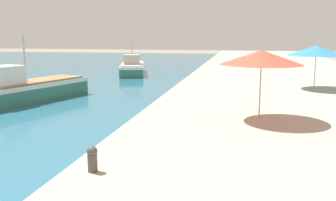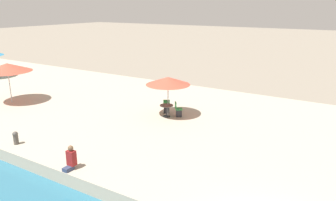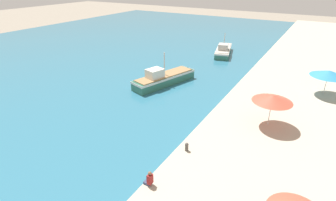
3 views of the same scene
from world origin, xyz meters
TOP-DOWN VIEW (x-y plane):
  - quay_promenade at (8.00, 37.00)m, footprint 16.00×90.00m
  - fishing_boat_near at (-8.06, 23.79)m, footprint 4.48×8.72m
  - fishing_boat_mid at (-6.45, 40.19)m, footprint 4.08×8.02m
  - cafe_umbrella_white at (5.01, 19.30)m, footprint 3.20×3.20m
  - cafe_umbrella_striped at (8.71, 28.74)m, footprint 3.52×3.52m
  - mooring_bollard at (0.76, 12.61)m, footprint 0.26×0.26m

SIDE VIEW (x-z plane):
  - quay_promenade at x=8.00m, z-range 0.00..0.63m
  - fishing_boat_mid at x=-6.45m, z-range -1.02..2.50m
  - fishing_boat_near at x=-8.06m, z-range -1.14..2.78m
  - mooring_bollard at x=0.76m, z-range 0.65..1.30m
  - cafe_umbrella_striped at x=8.71m, z-range 1.65..4.32m
  - cafe_umbrella_white at x=5.01m, z-range 1.72..4.46m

